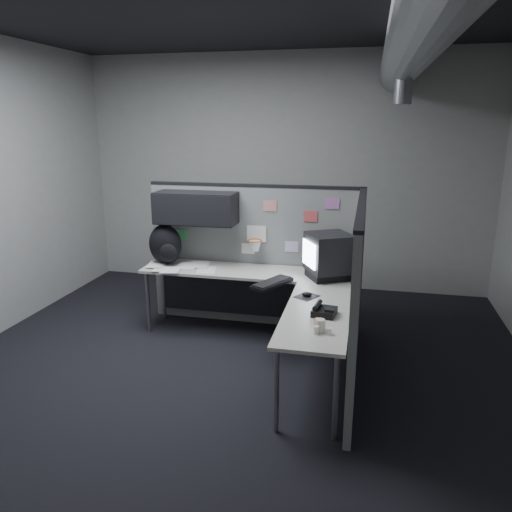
% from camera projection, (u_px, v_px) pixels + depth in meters
% --- Properties ---
extents(room, '(5.62, 5.62, 3.22)m').
position_uv_depth(room, '(296.00, 148.00, 4.02)').
color(room, black).
rests_on(room, ground).
extents(partition_back, '(2.44, 0.42, 1.63)m').
position_uv_depth(partition_back, '(238.00, 241.00, 5.64)').
color(partition_back, slate).
rests_on(partition_back, ground).
extents(partition_right, '(0.07, 2.23, 1.63)m').
position_uv_depth(partition_right, '(357.00, 294.00, 4.44)').
color(partition_right, slate).
rests_on(partition_right, ground).
extents(desk, '(2.31, 2.11, 0.73)m').
position_uv_depth(desk, '(263.00, 290.00, 5.15)').
color(desk, '#B9B5A7').
rests_on(desk, ground).
extents(monitor, '(0.56, 0.56, 0.47)m').
position_uv_depth(monitor, '(329.00, 256.00, 5.10)').
color(monitor, black).
rests_on(monitor, desk).
extents(keyboard, '(0.38, 0.52, 0.04)m').
position_uv_depth(keyboard, '(272.00, 283.00, 4.95)').
color(keyboard, black).
rests_on(keyboard, desk).
extents(mouse, '(0.25, 0.26, 0.04)m').
position_uv_depth(mouse, '(307.00, 295.00, 4.62)').
color(mouse, black).
rests_on(mouse, desk).
extents(phone, '(0.22, 0.23, 0.10)m').
position_uv_depth(phone, '(324.00, 311.00, 4.18)').
color(phone, black).
rests_on(phone, desk).
extents(bottles, '(0.15, 0.16, 0.08)m').
position_uv_depth(bottles, '(320.00, 327.00, 3.85)').
color(bottles, silver).
rests_on(bottles, desk).
extents(cup, '(0.09, 0.09, 0.10)m').
position_uv_depth(cup, '(320.00, 326.00, 3.84)').
color(cup, beige).
rests_on(cup, desk).
extents(papers, '(0.84, 0.59, 0.02)m').
position_uv_depth(papers, '(181.00, 267.00, 5.53)').
color(papers, white).
rests_on(papers, desk).
extents(backpack, '(0.43, 0.39, 0.46)m').
position_uv_depth(backpack, '(166.00, 245.00, 5.61)').
color(backpack, black).
rests_on(backpack, desk).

